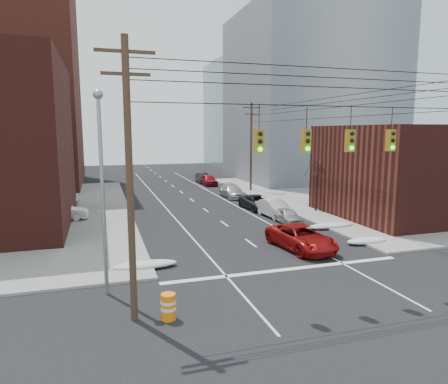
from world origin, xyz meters
TOP-DOWN VIEW (x-y plane):
  - ground at (0.00, 0.00)m, footprint 160.00×160.00m
  - sidewalk_ne at (27.00, 27.00)m, footprint 40.00×40.00m
  - building_brick_far at (-26.00, 74.00)m, footprint 22.00×18.00m
  - building_office at (22.00, 44.00)m, footprint 22.00×20.00m
  - building_glass at (24.00, 70.00)m, footprint 20.00×18.00m
  - building_storefront at (18.00, 16.00)m, footprint 16.00×12.00m
  - utility_pole_left at (-8.50, 3.00)m, footprint 2.20×0.28m
  - utility_pole_far at (8.50, 34.00)m, footprint 2.20×0.28m
  - traffic_signals at (0.10, 2.97)m, footprint 17.00×0.42m
  - street_light at (-9.50, 6.00)m, footprint 0.44×0.44m
  - bare_tree at (9.59, 20.00)m, footprint 2.09×2.20m
  - snow_nw at (-7.40, 9.00)m, footprint 3.50×1.08m
  - snow_ne at (7.40, 9.50)m, footprint 3.00×1.08m
  - snow_east_far at (7.40, 14.00)m, footprint 4.00×1.08m
  - red_pickup at (2.58, 9.73)m, footprint 3.21×5.81m
  - parked_car_a at (5.01, 16.65)m, footprint 1.49×3.66m
  - parked_car_b at (5.00, 19.07)m, footprint 2.01×4.80m
  - parked_car_c at (4.89, 22.91)m, footprint 2.53×5.05m
  - parked_car_d at (4.80, 30.35)m, footprint 2.03×4.98m
  - parked_car_e at (4.99, 41.30)m, footprint 1.78×4.42m
  - parked_car_f at (4.89, 44.34)m, footprint 1.75×4.47m
  - lot_car_a at (-12.76, 22.69)m, footprint 4.25×1.71m
  - lot_car_b at (-14.08, 29.70)m, footprint 4.93×2.36m
  - lot_car_d at (-16.04, 24.78)m, footprint 4.39×2.99m
  - construction_barrel at (-7.18, 2.61)m, footprint 0.73×0.73m

SIDE VIEW (x-z plane):
  - ground at x=0.00m, z-range 0.00..0.00m
  - sidewalk_ne at x=27.00m, z-range 0.00..0.15m
  - snow_nw at x=-7.40m, z-range 0.00..0.42m
  - snow_ne at x=7.40m, z-range 0.00..0.42m
  - snow_east_far at x=7.40m, z-range 0.00..0.42m
  - construction_barrel at x=-7.18m, z-range 0.02..1.09m
  - parked_car_a at x=5.01m, z-range 0.00..1.25m
  - parked_car_c at x=4.89m, z-range 0.00..1.37m
  - parked_car_d at x=4.80m, z-range 0.00..1.44m
  - parked_car_f at x=4.89m, z-range 0.00..1.45m
  - parked_car_e at x=4.99m, z-range 0.00..1.51m
  - red_pickup at x=2.58m, z-range 0.00..1.54m
  - parked_car_b at x=5.00m, z-range 0.00..1.54m
  - lot_car_b at x=-14.08m, z-range 0.15..1.51m
  - lot_car_a at x=-12.76m, z-range 0.15..1.52m
  - lot_car_d at x=-16.04m, z-range 0.15..1.54m
  - bare_tree at x=9.59m, z-range -0.15..4.79m
  - building_storefront at x=18.00m, z-range 0.00..8.00m
  - street_light at x=-9.50m, z-range 0.88..10.20m
  - utility_pole_left at x=-8.50m, z-range 0.28..11.28m
  - utility_pole_far at x=8.50m, z-range 0.28..11.28m
  - building_brick_far at x=-26.00m, z-range 0.00..12.00m
  - traffic_signals at x=0.10m, z-range 6.16..8.18m
  - building_glass at x=24.00m, z-range 0.00..22.00m
  - building_office at x=22.00m, z-range 0.00..25.00m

